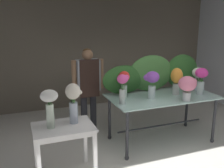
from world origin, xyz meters
The scene contains 15 objects.
ground_plane centered at (0.00, 1.94, 0.00)m, with size 8.55×8.55×0.00m, color silver.
wall_back centered at (0.00, 3.88, 1.41)m, with size 5.98×0.12×2.82m, color #706656.
display_table_glass centered at (0.33, 1.42, 0.72)m, with size 1.85×0.97×0.85m.
side_table_white centered at (-1.47, 0.95, 0.65)m, with size 0.80×0.58×0.75m.
florist centered at (-0.77, 2.19, 1.00)m, with size 0.60×0.24×1.62m.
foliage_backdrop centered at (0.39, 1.79, 1.14)m, with size 1.93×0.30×0.66m.
vase_magenta_tulips centered at (0.99, 1.25, 1.13)m, with size 0.22×0.22×0.47m.
vase_sunset_snapdragons centered at (0.60, 1.41, 1.11)m, with size 0.21×0.21×0.47m.
vase_rosy_freesia centered at (0.55, 1.04, 1.09)m, with size 0.32×0.29×0.40m.
vase_violet_ranunculus centered at (0.08, 1.35, 1.13)m, with size 0.26×0.23×0.46m.
vase_fuchsia_hydrangea centered at (-0.48, 1.26, 1.13)m, with size 0.19×0.17×0.47m.
vase_scarlet_carnations centered at (-0.32, 1.57, 1.11)m, with size 0.20×0.18×0.45m.
vase_ivory_anemones centered at (1.14, 1.49, 1.12)m, with size 0.27×0.25×0.43m.
vase_white_roses_tall centered at (-1.63, 0.95, 1.08)m, with size 0.22×0.22×0.52m.
vase_cream_lisianthus_tall centered at (-1.31, 1.00, 1.07)m, with size 0.22×0.20×0.56m.
Camera 1 is at (-2.01, -2.29, 2.13)m, focal length 41.75 mm.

